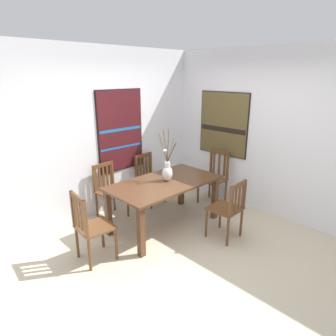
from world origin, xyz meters
TOP-DOWN VIEW (x-y plane):
  - ground_plane at (0.00, 0.00)m, footprint 6.40×6.40m
  - wall_back at (0.00, 1.86)m, footprint 6.40×0.12m
  - wall_side at (1.86, 0.00)m, footprint 0.12×6.40m
  - dining_table at (0.23, 0.70)m, footprint 1.70×0.91m
  - centerpiece_vase at (0.29, 0.70)m, footprint 0.22×0.29m
  - chair_0 at (-0.19, 1.57)m, footprint 0.45×0.45m
  - chair_1 at (-1.04, 0.69)m, footprint 0.45×0.45m
  - chair_2 at (0.63, -0.18)m, footprint 0.44×0.44m
  - chair_3 at (0.65, 1.56)m, footprint 0.45×0.45m
  - chair_4 at (1.51, 0.73)m, footprint 0.44×0.44m
  - painting_on_back_wall at (0.24, 1.79)m, footprint 0.89×0.05m
  - painting_on_side_wall at (1.79, 0.80)m, footprint 0.05×1.02m

SIDE VIEW (x-z plane):
  - ground_plane at x=0.00m, z-range -0.03..0.00m
  - chair_2 at x=0.63m, z-range 0.03..0.91m
  - chair_0 at x=-0.19m, z-range 0.03..0.93m
  - chair_3 at x=0.65m, z-range 0.03..0.93m
  - chair_1 at x=-1.04m, z-range 0.02..0.95m
  - chair_4 at x=1.51m, z-range 0.01..0.97m
  - dining_table at x=0.23m, z-range 0.26..0.99m
  - centerpiece_vase at x=0.29m, z-range 0.50..1.27m
  - wall_back at x=0.00m, z-range 0.00..2.70m
  - wall_side at x=1.86m, z-range 0.00..2.70m
  - painting_on_back_wall at x=0.24m, z-range 0.67..2.04m
  - painting_on_side_wall at x=1.79m, z-range 0.85..1.98m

